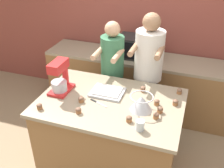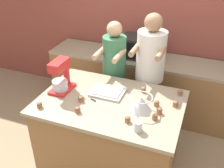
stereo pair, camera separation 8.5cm
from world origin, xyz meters
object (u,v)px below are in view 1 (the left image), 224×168
person_left (112,76)px  cupcake_7 (175,102)px  mixing_bowl (141,103)px  cupcake_4 (143,89)px  cupcake_8 (156,116)px  knife (98,103)px  cupcake_0 (179,91)px  cupcake_6 (129,119)px  person_right (147,77)px  drinking_glass (140,125)px  cupcake_9 (78,110)px  stand_mixer (60,78)px  cupcake_2 (39,106)px  baking_tray (107,92)px  cupcake_1 (157,102)px  microwave_oven (137,47)px  cupcake_3 (160,110)px  cupcake_5 (81,99)px

person_left → cupcake_7: person_left is taller
mixing_bowl → cupcake_4: bearing=100.3°
cupcake_8 → knife: bearing=174.7°
cupcake_0 → cupcake_6: same height
person_right → cupcake_0: bearing=-36.3°
drinking_glass → cupcake_9: bearing=175.9°
stand_mixer → cupcake_2: size_ratio=5.96×
person_left → stand_mixer: 0.82m
knife → baking_tray: bearing=80.5°
cupcake_1 → cupcake_9: 0.80m
mixing_bowl → cupcake_4: 0.35m
microwave_oven → cupcake_4: microwave_oven is taller
person_right → stand_mixer: size_ratio=4.66×
drinking_glass → cupcake_3: bearing=68.6°
stand_mixer → cupcake_8: size_ratio=5.96×
microwave_oven → cupcake_5: size_ratio=8.56×
cupcake_6 → cupcake_9: bearing=-176.1°
cupcake_7 → knife: bearing=-163.6°
cupcake_8 → cupcake_9: (-0.74, -0.17, 0.00)m
stand_mixer → cupcake_8: (1.10, -0.14, -0.13)m
cupcake_5 → cupcake_1: bearing=15.4°
cupcake_0 → cupcake_7: same height
cupcake_0 → microwave_oven: bearing=128.9°
stand_mixer → knife: (0.47, -0.08, -0.16)m
mixing_bowl → cupcake_3: bearing=3.9°
stand_mixer → cupcake_4: (0.86, 0.29, -0.13)m
person_left → stand_mixer: (-0.37, -0.69, 0.26)m
cupcake_6 → cupcake_8: same height
knife → cupcake_2: bearing=-150.2°
microwave_oven → cupcake_3: microwave_oven is taller
cupcake_7 → cupcake_2: bearing=-157.9°
baking_tray → cupcake_7: size_ratio=5.79×
cupcake_3 → cupcake_7: bearing=55.0°
microwave_oven → mixing_bowl: bearing=-73.6°
baking_tray → cupcake_7: cupcake_7 is taller
cupcake_3 → cupcake_4: bearing=127.4°
person_left → cupcake_5: person_left is taller
microwave_oven → cupcake_0: microwave_oven is taller
cupcake_1 → cupcake_9: size_ratio=1.00×
cupcake_0 → cupcake_9: (-0.89, -0.69, 0.00)m
person_left → mixing_bowl: person_left is taller
microwave_oven → baking_tray: bearing=-91.9°
drinking_glass → cupcake_0: size_ratio=1.60×
cupcake_8 → mixing_bowl: bearing=151.1°
cupcake_4 → cupcake_9: 0.78m
person_left → mixing_bowl: (0.56, -0.74, 0.18)m
cupcake_3 → cupcake_8: same height
microwave_oven → cupcake_1: 1.29m
mixing_bowl → knife: size_ratio=1.11×
cupcake_5 → mixing_bowl: bearing=7.0°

